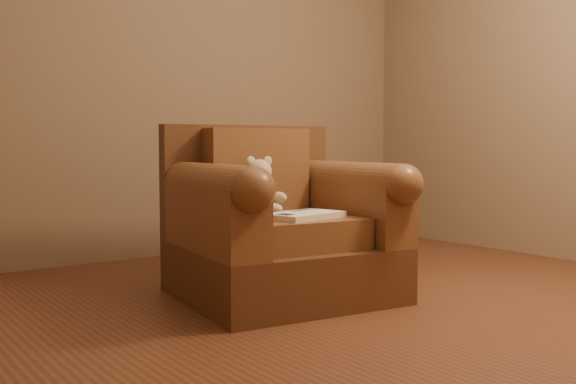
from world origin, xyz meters
TOP-DOWN VIEW (x-y plane):
  - floor at (0.00, 0.00)m, footprint 4.00×4.00m
  - armchair at (-0.26, 0.49)m, footprint 1.12×1.08m
  - teddy_bear at (-0.31, 0.58)m, footprint 0.22×0.26m
  - guidebook at (-0.27, 0.25)m, footprint 0.42×0.30m
  - side_table at (0.75, 0.76)m, footprint 0.45×0.45m

SIDE VIEW (x-z plane):
  - floor at x=0.00m, z-range 0.00..0.00m
  - side_table at x=0.75m, z-range 0.02..0.66m
  - armchair at x=-0.26m, z-range -0.10..0.80m
  - guidebook at x=-0.27m, z-range 0.43..0.46m
  - teddy_bear at x=-0.31m, z-range 0.40..0.71m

